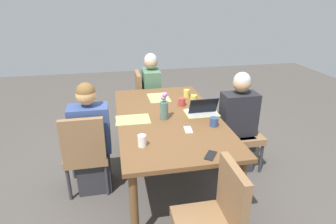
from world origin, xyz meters
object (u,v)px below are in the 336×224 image
Objects in this scene: person_far_left_near at (237,127)px; coffee_mug_far_left at (214,122)px; coffee_mug_near_right at (182,102)px; person_head_left_left_far at (152,97)px; coffee_mug_centre_left at (194,99)px; laptop_far_left_near at (202,110)px; person_near_left_mid at (92,144)px; phone_black at (211,155)px; flower_vase at (164,107)px; chair_head_left_left_far at (146,98)px; coffee_mug_centre_right at (187,93)px; chair_near_left_mid at (86,150)px; phone_silver at (188,130)px; dining_table at (168,122)px; chair_far_left_near at (239,126)px; coffee_mug_near_left at (142,141)px; chair_head_right_right_near at (215,216)px.

coffee_mug_far_left is at bearing -50.57° from person_far_left_near.
coffee_mug_near_right is at bearing -163.27° from coffee_mug_far_left.
person_far_left_near is 1.00× the size of person_head_left_left_far.
laptop_far_left_near is at bearing -2.09° from coffee_mug_centre_left.
person_near_left_mid is 1.29m from coffee_mug_far_left.
phone_black is (0.90, -0.66, 0.23)m from person_far_left_near.
chair_head_left_left_far is at bearing -179.09° from flower_vase.
chair_near_left_mid is at bearing -61.03° from coffee_mug_centre_right.
person_far_left_near reaches higher than coffee_mug_centre_left.
coffee_mug_centre_right is at bearing 27.11° from person_head_left_left_far.
phone_silver is at bearing 6.74° from chair_head_left_left_far.
dining_table is 6.18× the size of laptop_far_left_near.
person_head_left_left_far is at bearing 9.88° from phone_silver.
chair_far_left_near is 0.65m from coffee_mug_centre_left.
laptop_far_left_near reaches higher than coffee_mug_near_left.
person_head_left_left_far is at bearing -179.97° from dining_table.
phone_silver is at bearing -13.81° from coffee_mug_centre_right.
dining_table is at bearing -87.81° from person_far_left_near.
coffee_mug_centre_left is (-0.33, -0.45, 0.27)m from person_far_left_near.
phone_black is (1.14, -0.04, -0.04)m from coffee_mug_near_right.
chair_near_left_mid is 1.46m from coffee_mug_centre_right.
dining_table is at bearing 24.48° from phone_silver.
chair_far_left_near is 1.00× the size of chair_near_left_mid.
person_near_left_mid is at bearing 76.34° from phone_silver.
chair_far_left_near is at bearing 141.24° from person_far_left_near.
coffee_mug_near_right is (-0.17, -0.68, 0.30)m from chair_far_left_near.
person_head_left_left_far is (-1.18, -0.90, 0.03)m from chair_far_left_near.
coffee_mug_near_right reaches higher than coffee_mug_centre_left.
phone_black is (0.81, 0.24, -0.13)m from flower_vase.
chair_head_left_left_far is at bearing -150.34° from coffee_mug_centre_right.
chair_head_right_right_near reaches higher than phone_silver.
phone_black is at bearing 54.87° from chair_near_left_mid.
coffee_mug_near_left is (1.88, -0.35, 0.28)m from person_head_left_left_far.
person_far_left_near is 1.33× the size of chair_near_left_mid.
coffee_mug_near_left is 1.10× the size of coffee_mug_near_right.
chair_head_right_right_near is at bearing 33.91° from coffee_mug_near_left.
phone_silver is (0.37, 0.13, 0.08)m from dining_table.
flower_vase is 0.85m from phone_black.
chair_head_left_left_far is at bearing -128.76° from person_head_left_left_far.
coffee_mug_far_left is (1.61, 0.40, 0.27)m from person_head_left_left_far.
chair_head_left_left_far is at bearing -141.66° from chair_far_left_near.
person_near_left_mid is at bearing -62.58° from coffee_mug_centre_right.
coffee_mug_centre_right is (-0.58, 0.36, 0.12)m from dining_table.
coffee_mug_near_left reaches higher than coffee_mug_near_right.
phone_black is at bearing -9.61° from coffee_mug_centre_left.
coffee_mug_centre_right is (-0.47, -0.54, 0.30)m from chair_far_left_near.
coffee_mug_near_right is 0.64× the size of phone_black.
chair_head_right_right_near is at bearing -30.40° from chair_far_left_near.
laptop_far_left_near is at bearing -29.46° from phone_silver.
person_near_left_mid is 1.56m from person_head_left_left_far.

